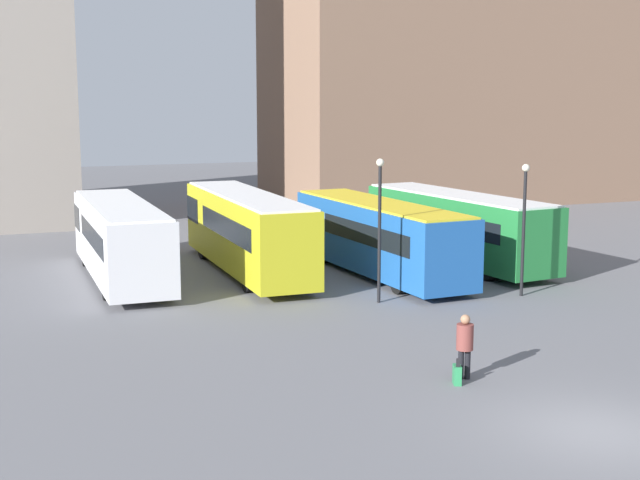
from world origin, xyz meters
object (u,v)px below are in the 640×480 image
(bus_1, at_px, (246,229))
(lamp_post_1, at_px, (380,218))
(bus_3, at_px, (456,226))
(bus_0, at_px, (120,238))
(bus_2, at_px, (378,235))
(lamp_post_0, at_px, (524,218))
(traveler, at_px, (465,341))
(suitcase, at_px, (457,375))

(bus_1, distance_m, lamp_post_1, 7.78)
(bus_3, xyz_separation_m, lamp_post_1, (-6.32, -5.53, 1.37))
(bus_0, height_order, bus_2, bus_0)
(bus_1, height_order, lamp_post_0, lamp_post_0)
(bus_3, relative_size, traveler, 6.49)
(suitcase, bearing_deg, bus_1, 24.39)
(bus_1, distance_m, traveler, 15.91)
(traveler, bearing_deg, bus_1, 25.88)
(traveler, height_order, lamp_post_0, lamp_post_0)
(traveler, distance_m, suitcase, 0.93)
(traveler, distance_m, lamp_post_0, 10.62)
(bus_2, relative_size, lamp_post_0, 2.34)
(bus_0, xyz_separation_m, lamp_post_1, (7.92, -7.56, 1.38))
(bus_1, xyz_separation_m, lamp_post_1, (2.78, -7.15, 1.27))
(bus_1, xyz_separation_m, traveler, (1.15, -15.85, -0.78))
(traveler, xyz_separation_m, lamp_post_1, (1.63, 8.70, 2.04))
(bus_1, relative_size, suitcase, 16.67)
(bus_0, relative_size, suitcase, 15.59)
(suitcase, bearing_deg, lamp_post_0, -20.81)
(bus_3, height_order, lamp_post_1, lamp_post_1)
(bus_3, relative_size, lamp_post_1, 2.17)
(bus_0, relative_size, bus_2, 0.99)
(bus_2, height_order, lamp_post_0, lamp_post_0)
(bus_3, height_order, traveler, bus_3)
(lamp_post_1, bearing_deg, bus_0, 136.33)
(bus_1, relative_size, bus_3, 1.08)
(bus_1, bearing_deg, lamp_post_1, -157.69)
(bus_0, distance_m, bus_1, 5.15)
(bus_2, bearing_deg, traveler, 161.14)
(lamp_post_0, xyz_separation_m, lamp_post_1, (-5.38, 0.95, 0.14))
(bus_2, bearing_deg, lamp_post_1, 152.22)
(bus_0, bearing_deg, bus_1, -93.60)
(suitcase, bearing_deg, traveler, -28.94)
(lamp_post_0, bearing_deg, bus_1, 135.18)
(bus_2, bearing_deg, bus_3, -81.30)
(bus_0, xyz_separation_m, suitcase, (5.88, -16.58, -1.44))
(bus_0, bearing_deg, lamp_post_0, -121.75)
(lamp_post_0, bearing_deg, lamp_post_1, 169.95)
(suitcase, relative_size, lamp_post_1, 0.14)
(lamp_post_1, bearing_deg, bus_2, 65.28)
(bus_2, relative_size, suitcase, 15.79)
(bus_0, xyz_separation_m, bus_1, (5.14, -0.40, 0.11))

